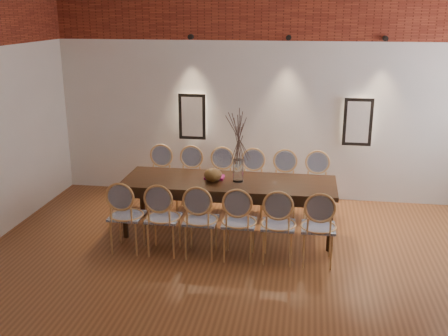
# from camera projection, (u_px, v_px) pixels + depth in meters

# --- Properties ---
(floor) EXTENTS (7.00, 7.00, 0.02)m
(floor) POSITION_uv_depth(u_px,v_px,m) (246.00, 311.00, 5.38)
(floor) COLOR brown
(floor) RESTS_ON ground
(wall_back) EXTENTS (7.00, 0.10, 4.00)m
(wall_back) POSITION_uv_depth(u_px,v_px,m) (275.00, 73.00, 8.14)
(wall_back) COLOR silver
(wall_back) RESTS_ON ground
(niche_left) EXTENTS (0.36, 0.06, 0.66)m
(niche_left) POSITION_uv_depth(u_px,v_px,m) (193.00, 116.00, 8.45)
(niche_left) COLOR #FFEAC6
(niche_left) RESTS_ON wall_back
(niche_right) EXTENTS (0.36, 0.06, 0.66)m
(niche_right) POSITION_uv_depth(u_px,v_px,m) (358.00, 122.00, 8.05)
(niche_right) COLOR #FFEAC6
(niche_right) RESTS_ON wall_back
(spot_fixture_left) EXTENTS (0.08, 0.10, 0.08)m
(spot_fixture_left) POSITION_uv_depth(u_px,v_px,m) (191.00, 37.00, 8.05)
(spot_fixture_left) COLOR black
(spot_fixture_left) RESTS_ON wall_back
(spot_fixture_mid) EXTENTS (0.08, 0.10, 0.08)m
(spot_fixture_mid) POSITION_uv_depth(u_px,v_px,m) (289.00, 38.00, 7.82)
(spot_fixture_mid) COLOR black
(spot_fixture_mid) RESTS_ON wall_back
(spot_fixture_right) EXTENTS (0.08, 0.10, 0.08)m
(spot_fixture_right) POSITION_uv_depth(u_px,v_px,m) (385.00, 39.00, 7.61)
(spot_fixture_right) COLOR black
(spot_fixture_right) RESTS_ON wall_back
(dining_table) EXTENTS (2.87, 0.94, 0.75)m
(dining_table) POSITION_uv_depth(u_px,v_px,m) (229.00, 207.00, 7.15)
(dining_table) COLOR black
(dining_table) RESTS_ON floor
(chair_near_a) EXTENTS (0.44, 0.44, 0.94)m
(chair_near_a) POSITION_uv_depth(u_px,v_px,m) (127.00, 215.00, 6.60)
(chair_near_a) COLOR tan
(chair_near_a) RESTS_ON floor
(chair_near_b) EXTENTS (0.44, 0.44, 0.94)m
(chair_near_b) POSITION_uv_depth(u_px,v_px,m) (163.00, 218.00, 6.53)
(chair_near_b) COLOR tan
(chair_near_b) RESTS_ON floor
(chair_near_c) EXTENTS (0.44, 0.44, 0.94)m
(chair_near_c) POSITION_uv_depth(u_px,v_px,m) (201.00, 220.00, 6.46)
(chair_near_c) COLOR tan
(chair_near_c) RESTS_ON floor
(chair_near_d) EXTENTS (0.44, 0.44, 0.94)m
(chair_near_d) POSITION_uv_depth(u_px,v_px,m) (239.00, 222.00, 6.39)
(chair_near_d) COLOR tan
(chair_near_d) RESTS_ON floor
(chair_near_e) EXTENTS (0.44, 0.44, 0.94)m
(chair_near_e) POSITION_uv_depth(u_px,v_px,m) (278.00, 225.00, 6.32)
(chair_near_e) COLOR tan
(chair_near_e) RESTS_ON floor
(chair_near_f) EXTENTS (0.44, 0.44, 0.94)m
(chair_near_f) POSITION_uv_depth(u_px,v_px,m) (318.00, 227.00, 6.25)
(chair_near_f) COLOR tan
(chair_near_f) RESTS_ON floor
(chair_far_a) EXTENTS (0.44, 0.44, 0.94)m
(chair_far_a) POSITION_uv_depth(u_px,v_px,m) (159.00, 179.00, 8.00)
(chair_far_a) COLOR tan
(chair_far_a) RESTS_ON floor
(chair_far_b) EXTENTS (0.44, 0.44, 0.94)m
(chair_far_b) POSITION_uv_depth(u_px,v_px,m) (189.00, 181.00, 7.93)
(chair_far_b) COLOR tan
(chair_far_b) RESTS_ON floor
(chair_far_c) EXTENTS (0.44, 0.44, 0.94)m
(chair_far_c) POSITION_uv_depth(u_px,v_px,m) (220.00, 182.00, 7.86)
(chair_far_c) COLOR tan
(chair_far_c) RESTS_ON floor
(chair_far_d) EXTENTS (0.44, 0.44, 0.94)m
(chair_far_d) POSITION_uv_depth(u_px,v_px,m) (252.00, 184.00, 7.79)
(chair_far_d) COLOR tan
(chair_far_d) RESTS_ON floor
(chair_far_e) EXTENTS (0.44, 0.44, 0.94)m
(chair_far_e) POSITION_uv_depth(u_px,v_px,m) (284.00, 185.00, 7.72)
(chair_far_e) COLOR tan
(chair_far_e) RESTS_ON floor
(chair_far_f) EXTENTS (0.44, 0.44, 0.94)m
(chair_far_f) POSITION_uv_depth(u_px,v_px,m) (317.00, 187.00, 7.65)
(chair_far_f) COLOR tan
(chair_far_f) RESTS_ON floor
(vase) EXTENTS (0.14, 0.14, 0.30)m
(vase) POSITION_uv_depth(u_px,v_px,m) (238.00, 171.00, 6.98)
(vase) COLOR silver
(vase) RESTS_ON dining_table
(dried_branches) EXTENTS (0.50, 0.50, 0.70)m
(dried_branches) POSITION_uv_depth(u_px,v_px,m) (238.00, 138.00, 6.85)
(dried_branches) COLOR #443026
(dried_branches) RESTS_ON vase
(bowl) EXTENTS (0.24, 0.24, 0.18)m
(bowl) POSITION_uv_depth(u_px,v_px,m) (213.00, 175.00, 7.00)
(bowl) COLOR brown
(bowl) RESTS_ON dining_table
(book) EXTENTS (0.26, 0.18, 0.03)m
(book) POSITION_uv_depth(u_px,v_px,m) (214.00, 177.00, 7.14)
(book) COLOR #91105E
(book) RESTS_ON dining_table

